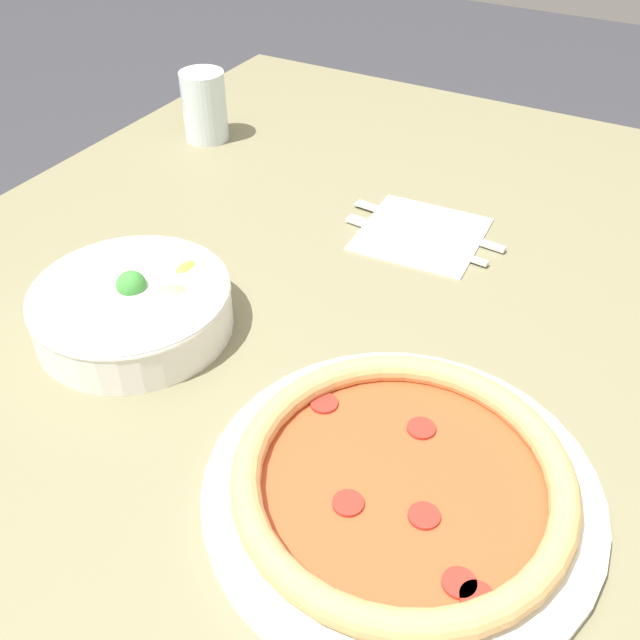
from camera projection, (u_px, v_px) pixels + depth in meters
name	position (u px, v px, depth m)	size (l,w,h in m)	color
ground_plane	(307.00, 636.00, 1.28)	(8.00, 8.00, 0.00)	#333338
dining_table	(301.00, 367.00, 0.86)	(1.38, 1.00, 0.75)	#706B4C
pizza	(402.00, 482.00, 0.60)	(0.34, 0.34, 0.04)	white
bowl	(133.00, 305.00, 0.76)	(0.21, 0.21, 0.07)	white
napkin	(421.00, 234.00, 0.92)	(0.16, 0.16, 0.00)	white
fork	(416.00, 240.00, 0.91)	(0.03, 0.20, 0.00)	silver
knife	(434.00, 227.00, 0.93)	(0.03, 0.22, 0.01)	silver
glass	(204.00, 106.00, 1.12)	(0.07, 0.07, 0.11)	silver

